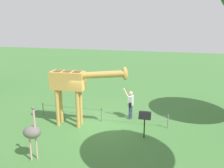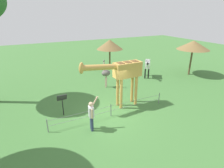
% 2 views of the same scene
% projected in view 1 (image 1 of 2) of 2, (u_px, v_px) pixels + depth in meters
% --- Properties ---
extents(ground_plane, '(60.00, 60.00, 0.00)m').
position_uv_depth(ground_plane, '(101.00, 123.00, 12.56)').
color(ground_plane, '#427538').
extents(giraffe, '(3.92, 0.76, 3.22)m').
position_uv_depth(giraffe, '(74.00, 84.00, 11.68)').
color(giraffe, gold).
rests_on(giraffe, ground_plane).
extents(visitor, '(0.59, 0.59, 1.77)m').
position_uv_depth(visitor, '(131.00, 103.00, 12.86)').
color(visitor, navy).
rests_on(visitor, ground_plane).
extents(ostrich, '(0.70, 0.56, 2.25)m').
position_uv_depth(ostrich, '(32.00, 132.00, 8.95)').
color(ostrich, '#CC9E93').
rests_on(ostrich, ground_plane).
extents(info_sign, '(0.56, 0.21, 1.32)m').
position_uv_depth(info_sign, '(145.00, 119.00, 10.68)').
color(info_sign, black).
rests_on(info_sign, ground_plane).
extents(wire_fence, '(7.05, 0.05, 0.75)m').
position_uv_depth(wire_fence, '(101.00, 114.00, 12.62)').
color(wire_fence, slate).
rests_on(wire_fence, ground_plane).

